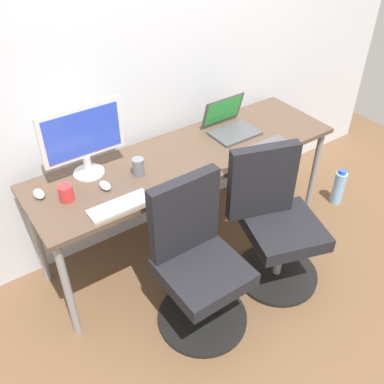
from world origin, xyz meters
The scene contains 14 objects.
ground_plane centered at (0.00, 0.00, 0.00)m, with size 5.28×5.28×0.00m, color brown.
back_wall centered at (0.00, 0.38, 1.30)m, with size 4.40×0.04×2.60m, color silver.
desk centered at (0.00, 0.00, 0.69)m, with size 2.02×0.60×0.75m.
office_chair_left centered at (-0.30, -0.54, 0.42)m, with size 0.54×0.54×0.94m.
office_chair_right centered at (0.29, -0.54, 0.42)m, with size 0.55×0.55×0.94m.
water_bottle_on_floor centered at (1.24, -0.30, 0.15)m, with size 0.09×0.09×0.31m.
desktop_monitor centered at (-0.59, 0.16, 1.00)m, with size 0.48×0.18×0.43m.
open_laptop centered at (0.40, 0.08, 0.81)m, with size 0.31×0.28×0.22m.
keyboard_by_monitor centered at (-0.58, -0.22, 0.76)m, with size 0.34×0.12×0.02m, color #B7B7B7.
keyboard_by_laptop centered at (0.45, -0.22, 0.76)m, with size 0.34×0.12×0.02m, color #515156.
mouse_by_monitor centered at (-0.57, -0.02, 0.77)m, with size 0.06×0.10×0.03m, color #B7B7B7.
mouse_by_laptop centered at (-0.90, 0.12, 0.77)m, with size 0.06×0.10×0.03m, color #B7B7B7.
coffee_mug centered at (-0.79, 0.00, 0.80)m, with size 0.08×0.08×0.09m, color red.
pen_cup centered at (-0.35, -0.01, 0.81)m, with size 0.07×0.07×0.10m, color slate.
Camera 1 is at (-1.28, -1.90, 2.24)m, focal length 40.79 mm.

